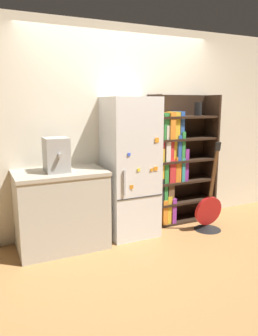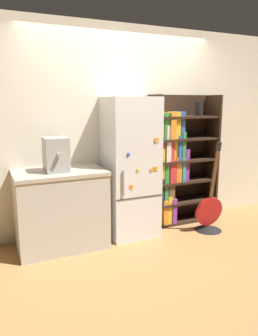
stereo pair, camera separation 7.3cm
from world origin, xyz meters
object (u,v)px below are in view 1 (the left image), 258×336
bookshelf (173,163)px  refrigerator (130,168)px  guitar (208,217)px  espresso_machine (56,155)px

bookshelf → refrigerator: bearing=-169.3°
refrigerator → guitar: 1.24m
refrigerator → guitar: refrigerator is taller
bookshelf → espresso_machine: bearing=-173.6°
bookshelf → espresso_machine: 1.67m
refrigerator → guitar: (0.97, -0.34, -0.69)m
espresso_machine → bookshelf: bearing=6.4°
guitar → espresso_machine: bearing=171.3°
bookshelf → guitar: 0.86m
espresso_machine → refrigerator: bearing=2.9°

